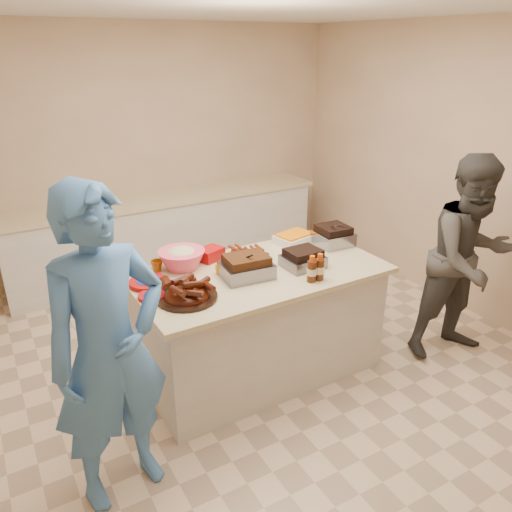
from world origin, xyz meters
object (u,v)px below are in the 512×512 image
plastic_cup (157,271)px  guest_blue (127,482)px  coleslaw_bowl (182,268)px  bbq_bottle_a (311,281)px  rib_platter (187,299)px  roasting_pan (333,244)px  mustard_bottle (218,274)px  bbq_bottle_b (319,279)px  island (259,370)px  guest_gray (453,349)px

plastic_cup → guest_blue: bearing=-122.2°
coleslaw_bowl → bbq_bottle_a: (0.71, -0.68, 0.00)m
rib_platter → roasting_pan: 1.48m
mustard_bottle → roasting_pan: bearing=2.7°
rib_platter → bbq_bottle_b: bbq_bottle_b is taller
island → roasting_pan: 1.21m
roasting_pan → bbq_bottle_b: bearing=-133.0°
guest_blue → roasting_pan: bearing=7.6°
guest_gray → rib_platter: bearing=178.3°
plastic_cup → guest_blue: 1.45m
guest_blue → bbq_bottle_b: bearing=-3.2°
coleslaw_bowl → guest_blue: (-0.79, -0.92, -0.89)m
bbq_bottle_b → plastic_cup: (-0.96, 0.72, 0.00)m
island → roasting_pan: (0.81, 0.15, 0.89)m
island → bbq_bottle_b: bearing=-50.6°
island → guest_gray: island is taller
plastic_cup → bbq_bottle_a: bearing=-38.9°
guest_gray → guest_blue: bearing=-170.8°
plastic_cup → guest_gray: size_ratio=0.05×
bbq_bottle_a → guest_gray: (1.40, -0.24, -0.89)m
guest_gray → island: bearing=169.4°
coleslaw_bowl → plastic_cup: coleslaw_bowl is taller
roasting_pan → bbq_bottle_b: size_ratio=1.42×
roasting_pan → plastic_cup: size_ratio=3.11×
bbq_bottle_a → bbq_bottle_b: same height
plastic_cup → guest_blue: (-0.61, -0.96, -0.89)m
coleslaw_bowl → bbq_bottle_a: 0.98m
bbq_bottle_a → rib_platter: bearing=167.1°
rib_platter → guest_gray: size_ratio=0.24×
roasting_pan → mustard_bottle: roasting_pan is taller
bbq_bottle_a → guest_gray: size_ratio=0.12×
roasting_pan → coleslaw_bowl: size_ratio=0.80×
rib_platter → plastic_cup: bearing=92.3°
rib_platter → coleslaw_bowl: 0.50m
island → rib_platter: rib_platter is taller
coleslaw_bowl → mustard_bottle: coleslaw_bowl is taller
bbq_bottle_a → plastic_cup: 1.15m
plastic_cup → roasting_pan: bearing=-8.7°
rib_platter → roasting_pan: (1.45, 0.30, 0.00)m
bbq_bottle_b → guest_gray: size_ratio=0.12×
roasting_pan → plastic_cup: 1.49m
mustard_bottle → island: bearing=-18.2°
bbq_bottle_b → plastic_cup: bbq_bottle_b is taller
bbq_bottle_a → bbq_bottle_b: size_ratio=0.99×
plastic_cup → guest_blue: size_ratio=0.05×
rib_platter → coleslaw_bowl: bearing=71.4°
rib_platter → coleslaw_bowl: coleslaw_bowl is taller
rib_platter → bbq_bottle_a: 0.90m
island → bbq_bottle_b: (0.30, -0.35, 0.89)m
island → coleslaw_bowl: (-0.48, 0.33, 0.89)m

